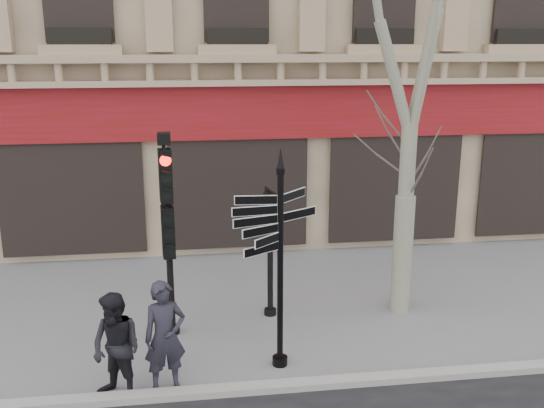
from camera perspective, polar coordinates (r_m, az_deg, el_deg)
The scene contains 7 objects.
ground at distance 11.01m, azimuth -0.84°, elevation -13.28°, with size 80.00×80.00×0.00m, color slate.
kerb at distance 9.78m, azimuth 0.20°, elevation -16.83°, with size 80.00×0.25×0.12m, color #989690.
fingerpost at distance 9.49m, azimuth 0.80°, elevation -1.83°, with size 1.99×1.99×3.68m.
traffic_signal_main at distance 10.76m, azimuth -9.83°, elevation -0.64°, with size 0.44×0.34×3.73m.
traffic_signal_secondary at distance 11.55m, azimuth -0.17°, elevation -2.57°, with size 0.46×0.36×2.48m.
pedestrian_a at distance 9.55m, azimuth -10.05°, elevation -12.21°, with size 0.65×0.43×1.78m, color #22202B.
pedestrian_b at distance 9.48m, azimuth -14.42°, elevation -12.99°, with size 0.82×0.64×1.69m, color black.
Camera 1 is at (-1.16, -9.62, 5.23)m, focal length 40.00 mm.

